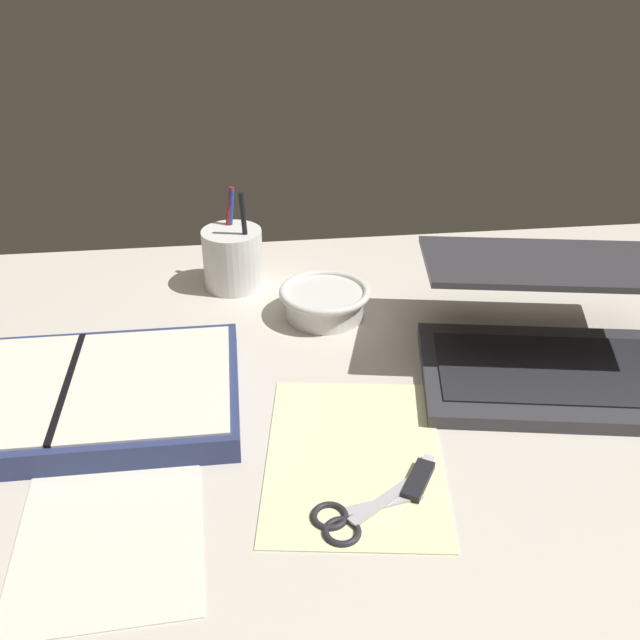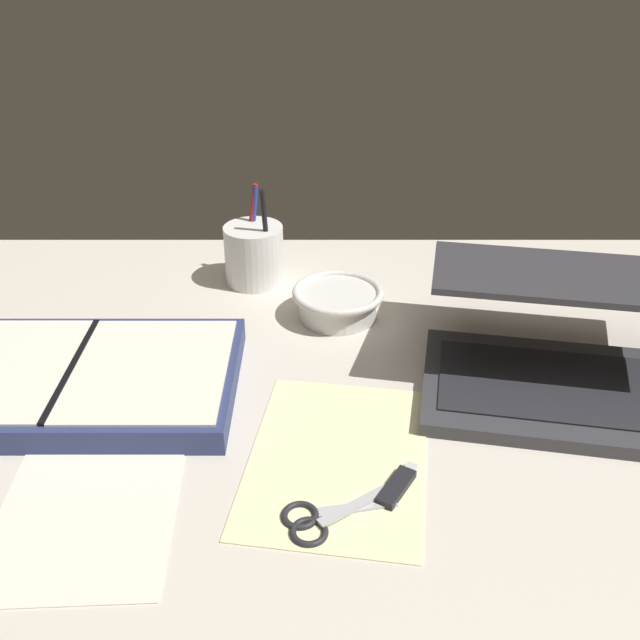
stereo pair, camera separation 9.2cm
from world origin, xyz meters
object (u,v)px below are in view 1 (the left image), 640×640
(bowl, at_px, (325,301))
(pen_cup, at_px, (233,258))
(scissors, at_px, (347,519))
(planner, at_px, (70,396))
(laptop, at_px, (550,335))

(bowl, height_order, pen_cup, pen_cup)
(bowl, height_order, scissors, bowl)
(bowl, relative_size, scissors, 1.14)
(bowl, bearing_deg, planner, -150.79)
(laptop, distance_m, planner, 0.61)
(planner, bearing_deg, laptop, 1.82)
(planner, height_order, scissors, planner)
(pen_cup, bearing_deg, planner, -123.70)
(laptop, xyz_separation_m, planner, (-0.61, -0.02, -0.03))
(laptop, bearing_deg, pen_cup, 154.93)
(laptop, xyz_separation_m, bowl, (-0.28, 0.17, -0.02))
(pen_cup, bearing_deg, laptop, -35.45)
(bowl, relative_size, planner, 0.33)
(pen_cup, bearing_deg, scissors, -79.10)
(bowl, xyz_separation_m, pen_cup, (-0.13, 0.12, 0.02))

